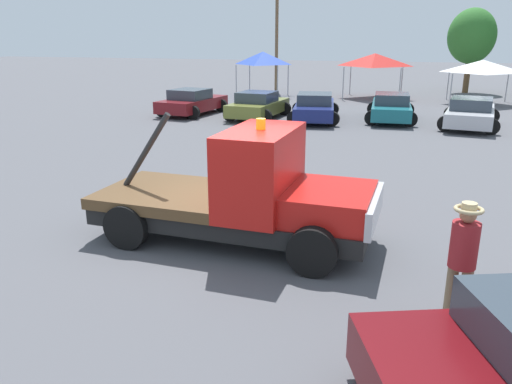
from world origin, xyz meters
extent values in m
plane|color=#545459|center=(0.00, 0.00, 0.00)|extent=(160.00, 160.00, 0.00)
cube|color=black|center=(0.00, 0.00, 0.53)|extent=(5.48, 2.14, 0.35)
cube|color=red|center=(1.96, -0.04, 0.98)|extent=(1.57, 1.94, 0.55)
cube|color=silver|center=(2.77, -0.06, 0.95)|extent=(0.16, 2.02, 0.50)
cube|color=red|center=(0.60, -0.01, 1.49)|extent=(1.25, 2.27, 1.58)
cube|color=brown|center=(-1.36, 0.03, 0.81)|extent=(2.77, 2.30, 0.22)
cylinder|color=black|center=(-1.87, 0.04, 1.70)|extent=(1.19, 0.15, 1.63)
cylinder|color=orange|center=(0.60, -0.01, 2.39)|extent=(0.18, 0.18, 0.20)
cylinder|color=black|center=(1.91, 1.02, 0.44)|extent=(0.88, 0.26, 0.88)
cylinder|color=black|center=(1.86, -1.11, 0.44)|extent=(0.88, 0.26, 0.88)
cylinder|color=black|center=(-1.74, 1.10, 0.44)|extent=(0.88, 0.26, 0.88)
cylinder|color=black|center=(-1.79, -1.03, 0.44)|extent=(0.88, 0.26, 0.88)
cylinder|color=black|center=(3.50, -3.32, 0.34)|extent=(0.68, 0.22, 0.68)
cylinder|color=#847051|center=(4.03, -1.78, 0.42)|extent=(0.16, 0.16, 0.83)
cylinder|color=#847051|center=(4.21, -1.89, 0.42)|extent=(0.16, 0.16, 0.83)
cylinder|color=maroon|center=(4.12, -1.84, 1.16)|extent=(0.38, 0.38, 0.66)
sphere|color=#A87A56|center=(4.12, -1.84, 1.61)|extent=(0.23, 0.23, 0.23)
torus|color=tan|center=(4.12, -1.84, 1.69)|extent=(0.40, 0.40, 0.06)
cylinder|color=tan|center=(4.12, -1.84, 1.73)|extent=(0.20, 0.20, 0.10)
cube|color=maroon|center=(-7.92, 15.47, 0.54)|extent=(2.47, 4.52, 0.60)
cube|color=#333D47|center=(-7.95, 15.25, 1.09)|extent=(1.92, 2.01, 0.50)
cylinder|color=black|center=(-8.66, 17.04, 0.34)|extent=(0.68, 0.22, 0.68)
cylinder|color=black|center=(-6.82, 16.81, 0.34)|extent=(0.68, 0.22, 0.68)
cylinder|color=black|center=(-9.02, 14.12, 0.34)|extent=(0.68, 0.22, 0.68)
cylinder|color=black|center=(-7.19, 13.89, 0.34)|extent=(0.68, 0.22, 0.68)
cube|color=olive|center=(-4.21, 15.25, 0.54)|extent=(2.20, 4.39, 0.60)
cube|color=#333D47|center=(-4.22, 15.04, 1.09)|extent=(1.79, 1.91, 0.50)
cylinder|color=black|center=(-5.00, 16.76, 0.34)|extent=(0.68, 0.22, 0.68)
cylinder|color=black|center=(-3.21, 16.63, 0.34)|extent=(0.68, 0.22, 0.68)
cylinder|color=black|center=(-5.21, 13.87, 0.34)|extent=(0.68, 0.22, 0.68)
cylinder|color=black|center=(-3.42, 13.74, 0.34)|extent=(0.68, 0.22, 0.68)
cube|color=navy|center=(-1.38, 15.44, 0.54)|extent=(2.57, 5.05, 0.60)
cube|color=#333D47|center=(-1.35, 15.21, 1.09)|extent=(1.91, 2.26, 0.50)
cylinder|color=black|center=(-2.50, 16.92, 0.34)|extent=(0.68, 0.22, 0.68)
cylinder|color=black|center=(-0.79, 17.20, 0.34)|extent=(0.68, 0.22, 0.68)
cylinder|color=black|center=(-1.98, 13.69, 0.34)|extent=(0.68, 0.22, 0.68)
cylinder|color=black|center=(-0.27, 13.97, 0.34)|extent=(0.68, 0.22, 0.68)
cube|color=#196670|center=(2.19, 16.54, 0.54)|extent=(2.07, 4.92, 0.60)
cube|color=#333D47|center=(2.21, 16.30, 1.09)|extent=(1.69, 2.11, 0.50)
cylinder|color=black|center=(1.25, 18.13, 0.34)|extent=(0.68, 0.22, 0.68)
cylinder|color=black|center=(2.94, 18.23, 0.34)|extent=(0.68, 0.22, 0.68)
cylinder|color=black|center=(1.44, 14.85, 0.34)|extent=(0.68, 0.22, 0.68)
cylinder|color=black|center=(3.14, 14.96, 0.34)|extent=(0.68, 0.22, 0.68)
cube|color=#B7B7BC|center=(5.72, 15.69, 0.54)|extent=(2.50, 5.07, 0.60)
cube|color=#333D47|center=(5.69, 15.45, 1.09)|extent=(1.93, 2.24, 0.50)
cylinder|color=black|center=(5.02, 17.45, 0.34)|extent=(0.68, 0.22, 0.68)
cylinder|color=black|center=(6.83, 17.22, 0.34)|extent=(0.68, 0.22, 0.68)
cylinder|color=black|center=(4.62, 14.16, 0.34)|extent=(0.68, 0.22, 0.68)
cylinder|color=black|center=(6.42, 13.94, 0.34)|extent=(0.68, 0.22, 0.68)
cylinder|color=#9E9EA3|center=(-8.20, 23.08, 1.08)|extent=(0.07, 0.07, 2.16)
cylinder|color=#9E9EA3|center=(-5.35, 23.08, 1.08)|extent=(0.07, 0.07, 2.16)
cylinder|color=#9E9EA3|center=(-8.20, 25.93, 1.08)|extent=(0.07, 0.07, 2.16)
cylinder|color=#9E9EA3|center=(-5.35, 25.93, 1.08)|extent=(0.07, 0.07, 2.16)
pyramid|color=#2D4CB7|center=(-6.78, 24.51, 2.58)|extent=(2.85, 2.85, 0.84)
cylinder|color=#9E9EA3|center=(-1.25, 24.14, 1.05)|extent=(0.07, 0.07, 2.09)
cylinder|color=#9E9EA3|center=(2.29, 24.14, 1.05)|extent=(0.07, 0.07, 2.09)
cylinder|color=#9E9EA3|center=(-1.25, 27.67, 1.05)|extent=(0.07, 0.07, 2.09)
cylinder|color=#9E9EA3|center=(2.29, 27.67, 1.05)|extent=(0.07, 0.07, 2.09)
pyramid|color=red|center=(0.52, 25.90, 2.50)|extent=(3.53, 3.53, 0.81)
cylinder|color=#9E9EA3|center=(5.22, 22.90, 0.95)|extent=(0.07, 0.07, 1.89)
cylinder|color=#9E9EA3|center=(5.22, 26.38, 0.95)|extent=(0.07, 0.07, 1.89)
cylinder|color=#9E9EA3|center=(8.71, 26.38, 0.95)|extent=(0.07, 0.07, 1.89)
pyramid|color=white|center=(6.97, 24.64, 2.26)|extent=(3.49, 3.49, 0.74)
cylinder|color=brown|center=(6.73, 31.43, 1.04)|extent=(0.41, 0.41, 2.07)
ellipsoid|color=#2D6B28|center=(6.73, 31.43, 4.00)|extent=(3.32, 3.32, 3.85)
cube|color=black|center=(1.72, 3.25, 0.02)|extent=(0.40, 0.40, 0.04)
cone|color=orange|center=(1.72, 3.25, 0.28)|extent=(0.36, 0.36, 0.55)
cylinder|color=brown|center=(-7.08, 29.05, 4.73)|extent=(0.24, 0.24, 9.46)
camera|label=1|loc=(3.29, -8.80, 3.92)|focal=35.00mm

